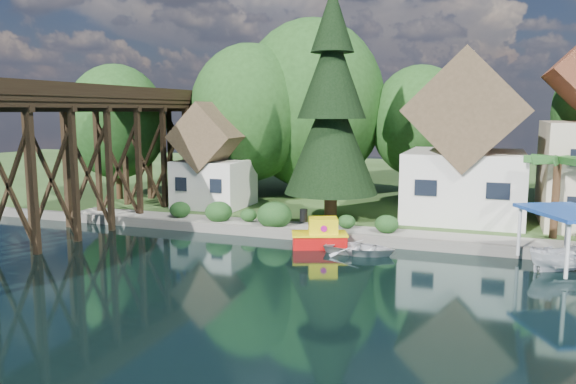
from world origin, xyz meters
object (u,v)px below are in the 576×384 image
(trestle_bridge, at_px, (73,149))
(house_left, at_px, (466,149))
(tugboat, at_px, (320,236))
(shed, at_px, (214,162))
(conifer, at_px, (332,110))
(boat_white_a, at_px, (360,247))
(palm_tree, at_px, (558,162))
(boat_canopy, at_px, (567,245))

(trestle_bridge, bearing_deg, house_left, 25.21)
(tugboat, bearing_deg, shed, 143.77)
(trestle_bridge, distance_m, shed, 10.69)
(trestle_bridge, xyz_separation_m, tugboat, (15.69, 1.49, -4.67))
(shed, bearing_deg, tugboat, -36.23)
(conifer, relative_size, boat_white_a, 3.89)
(conifer, bearing_deg, trestle_bridge, -155.33)
(shed, relative_size, boat_white_a, 2.03)
(shed, height_order, boat_white_a, shed)
(palm_tree, xyz_separation_m, boat_canopy, (0.08, -5.26, -3.54))
(conifer, bearing_deg, shed, 165.61)
(shed, distance_m, boat_canopy, 24.85)
(trestle_bridge, bearing_deg, boat_canopy, 1.86)
(boat_white_a, bearing_deg, conifer, 30.79)
(trestle_bridge, distance_m, conifer, 16.48)
(shed, height_order, tugboat, shed)
(house_left, distance_m, tugboat, 12.67)
(palm_tree, bearing_deg, trestle_bridge, -167.62)
(palm_tree, bearing_deg, house_left, 137.96)
(shed, bearing_deg, boat_white_a, -32.95)
(house_left, relative_size, palm_tree, 2.22)
(house_left, xyz_separation_m, conifer, (-8.18, -4.02, 2.59))
(conifer, bearing_deg, palm_tree, -2.70)
(conifer, height_order, palm_tree, conifer)
(tugboat, bearing_deg, house_left, 51.94)
(trestle_bridge, height_order, boat_white_a, trestle_bridge)
(palm_tree, relative_size, boat_canopy, 0.89)
(house_left, height_order, palm_tree, house_left)
(trestle_bridge, height_order, house_left, house_left)
(shed, height_order, palm_tree, shed)
(shed, xyz_separation_m, boat_canopy, (23.24, -8.41, -2.54))
(conifer, distance_m, boat_canopy, 16.01)
(conifer, height_order, boat_white_a, conifer)
(boat_canopy, bearing_deg, conifer, 156.31)
(shed, relative_size, conifer, 0.52)
(palm_tree, bearing_deg, tugboat, -159.40)
(house_left, xyz_separation_m, shed, (-18.00, -1.50, -1.31))
(tugboat, height_order, boat_canopy, boat_canopy)
(tugboat, bearing_deg, boat_canopy, -2.63)
(conifer, relative_size, tugboat, 4.27)
(house_left, bearing_deg, palm_tree, -42.04)
(house_left, relative_size, shed, 1.40)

